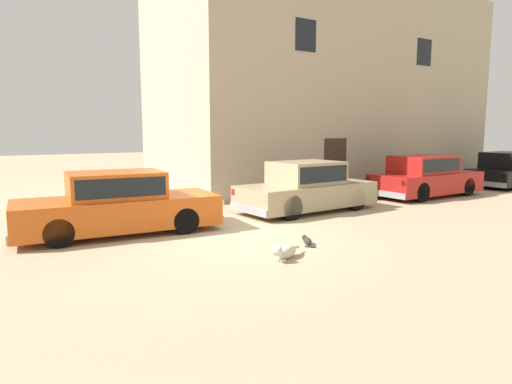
# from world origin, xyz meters

# --- Properties ---
(ground_plane) EXTENTS (80.00, 80.00, 0.00)m
(ground_plane) POSITION_xyz_m (0.00, 0.00, 0.00)
(ground_plane) COLOR tan
(parked_sedan_nearest) EXTENTS (4.77, 2.08, 1.45)m
(parked_sedan_nearest) POSITION_xyz_m (-2.16, 1.43, 0.72)
(parked_sedan_nearest) COLOR #D15619
(parked_sedan_nearest) RESTS_ON ground_plane
(parked_sedan_second) EXTENTS (4.48, 2.01, 1.48)m
(parked_sedan_second) POSITION_xyz_m (3.39, 1.40, 0.73)
(parked_sedan_second) COLOR tan
(parked_sedan_second) RESTS_ON ground_plane
(parked_sedan_third) EXTENTS (4.58, 1.85, 1.50)m
(parked_sedan_third) POSITION_xyz_m (8.91, 1.46, 0.75)
(parked_sedan_third) COLOR #AD1E19
(parked_sedan_third) RESTS_ON ground_plane
(parked_sedan_fourth) EXTENTS (4.39, 2.02, 1.48)m
(parked_sedan_fourth) POSITION_xyz_m (14.46, 1.42, 0.74)
(parked_sedan_fourth) COLOR black
(parked_sedan_fourth) RESTS_ON ground_plane
(apartment_block) EXTENTS (15.05, 6.76, 8.44)m
(apartment_block) POSITION_xyz_m (8.95, 7.22, 4.22)
(apartment_block) COLOR tan
(apartment_block) RESTS_ON ground_plane
(stray_dog_spotted) EXTENTS (0.96, 0.52, 0.36)m
(stray_dog_spotted) POSITION_xyz_m (-0.12, -2.36, 0.14)
(stray_dog_spotted) COLOR beige
(stray_dog_spotted) RESTS_ON ground_plane
(stray_cat) EXTENTS (0.33, 0.60, 0.16)m
(stray_cat) POSITION_xyz_m (0.95, -1.68, 0.08)
(stray_cat) COLOR #2D2B28
(stray_cat) RESTS_ON ground_plane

